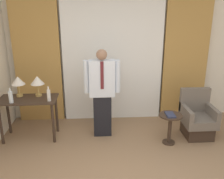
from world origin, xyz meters
TOP-DOWN VIEW (x-y plane):
  - wall_back at (0.00, 2.76)m, footprint 10.00×0.06m
  - curtain_sheer_center at (0.00, 2.63)m, footprint 2.05×0.06m
  - curtain_drape_left at (-1.53, 2.63)m, footprint 0.93×0.06m
  - curtain_drape_right at (1.53, 2.63)m, footprint 0.93×0.06m
  - desk at (-1.58, 1.84)m, footprint 1.03×0.53m
  - table_lamp_left at (-1.75, 1.96)m, footprint 0.24×0.24m
  - table_lamp_right at (-1.41, 1.96)m, footprint 0.24×0.24m
  - bottle_near_edge at (-1.17, 1.70)m, footprint 0.06×0.06m
  - bottle_by_lamp at (-1.81, 1.65)m, footprint 0.07×0.07m
  - person at (-0.24, 1.87)m, footprint 0.66×0.22m
  - armchair at (1.54, 1.74)m, footprint 0.57×0.61m
  - side_table at (0.94, 1.47)m, footprint 0.41×0.41m
  - book at (0.92, 1.44)m, footprint 0.14×0.23m

SIDE VIEW (x-z plane):
  - armchair at x=1.54m, z-range -0.12..0.76m
  - side_table at x=0.94m, z-range 0.10..0.65m
  - book at x=0.92m, z-range 0.56..0.59m
  - desk at x=-1.58m, z-range 0.25..1.03m
  - bottle_by_lamp at x=-1.81m, z-range 0.76..1.02m
  - bottle_near_edge at x=-1.17m, z-range 0.76..1.02m
  - person at x=-0.24m, z-range 0.07..1.71m
  - table_lamp_left at x=-1.75m, z-range 0.87..1.25m
  - table_lamp_right at x=-1.41m, z-range 0.87..1.25m
  - curtain_sheer_center at x=0.00m, z-range 0.00..2.58m
  - curtain_drape_left at x=-1.53m, z-range 0.00..2.58m
  - curtain_drape_right at x=1.53m, z-range 0.00..2.58m
  - wall_back at x=0.00m, z-range 0.00..2.70m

